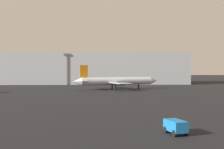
{
  "coord_description": "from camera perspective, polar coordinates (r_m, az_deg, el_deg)",
  "views": [
    {
      "loc": [
        -4.03,
        -8.33,
        5.99
      ],
      "look_at": [
        -1.43,
        53.24,
        4.92
      ],
      "focal_mm": 46.0,
      "sensor_mm": 36.0,
      "label": 1
    }
  ],
  "objects": [
    {
      "name": "terminal_building",
      "position": [
        123.91,
        -3.34,
        1.2
      ],
      "size": [
        76.17,
        23.52,
        12.88
      ],
      "primitive_type": "cube",
      "color": "#999EA3",
      "rests_on": "ground_plane"
    },
    {
      "name": "airplane_far_left",
      "position": [
        86.98,
        0.86,
        -1.33
      ],
      "size": [
        26.96,
        19.46,
        7.28
      ],
      "rotation": [
        0.0,
        0.0,
        0.31
      ],
      "color": "silver",
      "rests_on": "ground_plane"
    },
    {
      "name": "baggage_cart",
      "position": [
        27.56,
        12.52,
        -9.98
      ],
      "size": [
        1.91,
        2.65,
        1.3
      ],
      "rotation": [
        0.0,
        0.0,
        4.97
      ],
      "color": "#1972BF",
      "rests_on": "ground_plane"
    }
  ]
}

